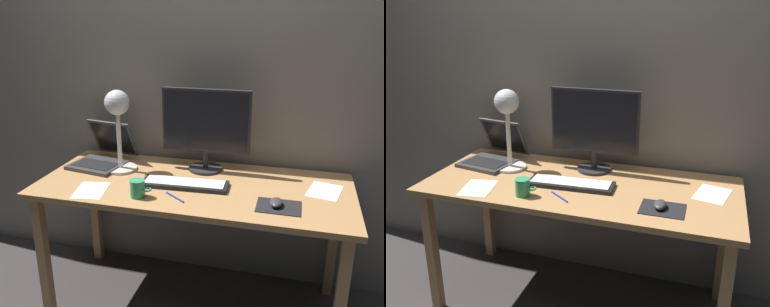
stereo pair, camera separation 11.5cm
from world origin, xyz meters
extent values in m
plane|color=#383333|center=(0.00, 0.00, 0.00)|extent=(4.80, 4.80, 0.00)
cube|color=gray|center=(0.00, 0.40, 1.30)|extent=(4.80, 0.06, 2.60)
cube|color=tan|center=(0.00, 0.00, 0.72)|extent=(1.60, 0.70, 0.03)
cube|color=tan|center=(-0.74, -0.29, 0.35)|extent=(0.05, 0.05, 0.71)
cube|color=tan|center=(0.74, -0.29, 0.35)|extent=(0.05, 0.05, 0.71)
cube|color=tan|center=(-0.74, 0.29, 0.35)|extent=(0.05, 0.05, 0.71)
cube|color=tan|center=(0.74, 0.29, 0.35)|extent=(0.05, 0.05, 0.71)
cylinder|color=#28282B|center=(0.01, 0.21, 0.75)|extent=(0.19, 0.19, 0.01)
cylinder|color=#28282B|center=(0.01, 0.21, 0.80)|extent=(0.03, 0.03, 0.09)
cube|color=#28282B|center=(0.01, 0.21, 1.02)|extent=(0.49, 0.03, 0.35)
cube|color=black|center=(0.01, 0.19, 1.02)|extent=(0.46, 0.00, 0.32)
cube|color=black|center=(-0.04, -0.04, 0.75)|extent=(0.45, 0.16, 0.02)
cube|color=silver|center=(-0.04, -0.04, 0.76)|extent=(0.41, 0.13, 0.01)
cube|color=#38383A|center=(-0.60, 0.09, 0.75)|extent=(0.32, 0.28, 0.02)
cube|color=black|center=(-0.60, 0.08, 0.76)|extent=(0.26, 0.17, 0.00)
cube|color=#38383A|center=(-0.57, 0.26, 0.87)|extent=(0.30, 0.15, 0.22)
cube|color=black|center=(-0.57, 0.26, 0.87)|extent=(0.26, 0.14, 0.19)
cylinder|color=beige|center=(-0.45, 0.09, 0.75)|extent=(0.18, 0.18, 0.01)
cylinder|color=silver|center=(-0.45, 0.09, 0.93)|extent=(0.02, 0.02, 0.34)
sphere|color=silver|center=(-0.45, 0.09, 1.12)|extent=(0.14, 0.14, 0.14)
sphere|color=#FFEAB2|center=(-0.45, 0.08, 1.09)|extent=(0.05, 0.05, 0.05)
cube|color=black|center=(0.44, -0.17, 0.74)|extent=(0.20, 0.16, 0.00)
ellipsoid|color=#38383A|center=(0.43, -0.16, 0.76)|extent=(0.06, 0.10, 0.03)
cylinder|color=#339966|center=(-0.22, -0.23, 0.78)|extent=(0.07, 0.07, 0.08)
torus|color=#339966|center=(-0.17, -0.23, 0.78)|extent=(0.05, 0.05, 0.01)
cube|color=white|center=(0.65, 0.07, 0.74)|extent=(0.19, 0.24, 0.00)
cube|color=white|center=(-0.47, -0.22, 0.74)|extent=(0.19, 0.23, 0.00)
cylinder|color=#2633A5|center=(-0.04, -0.19, 0.74)|extent=(0.12, 0.09, 0.01)
camera|label=1|loc=(0.50, -1.91, 1.57)|focal=38.78mm
camera|label=2|loc=(0.61, -1.88, 1.57)|focal=38.78mm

